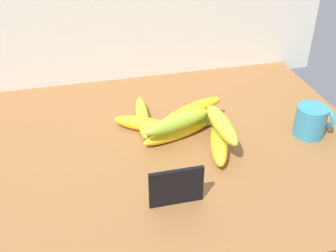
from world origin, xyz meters
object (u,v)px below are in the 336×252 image
object	(u,v)px
banana_1	(189,122)
banana_6	(222,124)
banana_2	(219,143)
coffee_mug	(311,121)
chalkboard_sign	(176,188)
banana_4	(176,133)
banana_7	(178,122)
banana_5	(194,109)
banana_0	(142,117)
banana_3	(143,124)

from	to	relation	value
banana_1	banana_6	world-z (taller)	banana_6
banana_2	banana_6	distance (cm)	4.47
coffee_mug	banana_2	size ratio (longest dim) A/B	0.52
banana_2	chalkboard_sign	bearing A→B (deg)	-133.89
coffee_mug	banana_4	xyz separation A→B (cm)	(-33.04, 5.96, -2.25)
chalkboard_sign	banana_7	size ratio (longest dim) A/B	0.60
banana_2	banana_6	xyz separation A→B (cm)	(0.97, 1.50, 4.09)
banana_7	banana_5	bearing A→B (deg)	39.85
chalkboard_sign	banana_6	distance (cm)	22.57
banana_0	banana_3	distance (cm)	4.02
coffee_mug	banana_5	bearing A→B (deg)	160.44
banana_4	banana_6	xyz separation A→B (cm)	(9.63, -5.50, 4.47)
banana_7	banana_0	bearing A→B (deg)	123.19
chalkboard_sign	banana_7	world-z (taller)	chalkboard_sign
banana_2	banana_1	bearing A→B (deg)	111.25
chalkboard_sign	banana_2	world-z (taller)	chalkboard_sign
banana_6	banana_1	bearing A→B (deg)	119.20
banana_4	banana_6	distance (cm)	11.96
chalkboard_sign	banana_7	bearing A→B (deg)	74.51
chalkboard_sign	banana_3	bearing A→B (deg)	92.87
banana_7	chalkboard_sign	bearing A→B (deg)	-105.49
chalkboard_sign	banana_5	bearing A→B (deg)	66.20
banana_1	banana_3	size ratio (longest dim) A/B	1.32
banana_6	banana_7	world-z (taller)	banana_6
coffee_mug	banana_2	world-z (taller)	coffee_mug
banana_0	banana_3	size ratio (longest dim) A/B	1.27
banana_1	banana_2	world-z (taller)	banana_2
chalkboard_sign	banana_6	bearing A→B (deg)	46.97
chalkboard_sign	coffee_mug	distance (cm)	41.90
coffee_mug	banana_2	bearing A→B (deg)	-177.56
banana_3	banana_7	size ratio (longest dim) A/B	0.86
banana_3	banana_5	size ratio (longest dim) A/B	0.88
banana_5	banana_7	xyz separation A→B (cm)	(-5.48, -4.57, -0.18)
banana_4	banana_5	distance (cm)	7.80
banana_2	banana_4	size ratio (longest dim) A/B	0.96
banana_1	banana_2	distance (cm)	11.43
banana_3	banana_7	world-z (taller)	banana_7
banana_1	banana_3	xyz separation A→B (cm)	(-11.58, 1.90, -0.04)
banana_4	banana_6	bearing A→B (deg)	-29.76
chalkboard_sign	banana_5	xyz separation A→B (cm)	(11.34, 25.70, 1.64)
banana_0	banana_7	world-z (taller)	banana_7
chalkboard_sign	banana_3	distance (cm)	27.58
banana_0	banana_1	size ratio (longest dim) A/B	0.97
banana_5	banana_2	bearing A→B (deg)	-74.37
banana_0	banana_2	distance (cm)	22.51
coffee_mug	banana_4	bearing A→B (deg)	169.77
banana_0	banana_6	bearing A→B (deg)	-42.82
coffee_mug	banana_3	distance (cm)	41.79
coffee_mug	banana_7	world-z (taller)	coffee_mug
chalkboard_sign	banana_1	size ratio (longest dim) A/B	0.53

